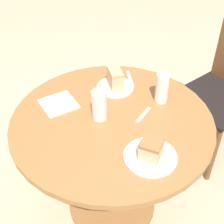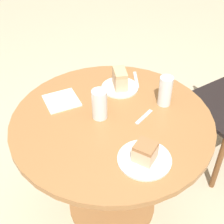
# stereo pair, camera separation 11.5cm
# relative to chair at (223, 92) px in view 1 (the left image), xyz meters

# --- Properties ---
(ground_plane) EXTENTS (8.00, 8.00, 0.00)m
(ground_plane) POSITION_rel_chair_xyz_m (-0.00, -0.92, -0.48)
(ground_plane) COLOR beige
(table) EXTENTS (1.00, 1.00, 0.71)m
(table) POSITION_rel_chair_xyz_m (-0.00, -0.92, 0.05)
(table) COLOR #9E6B3D
(table) RESTS_ON ground_plane
(chair) EXTENTS (0.47, 0.49, 0.89)m
(chair) POSITION_rel_chair_xyz_m (0.00, 0.00, 0.00)
(chair) COLOR brown
(chair) RESTS_ON ground_plane
(plate_near) EXTENTS (0.20, 0.20, 0.01)m
(plate_near) POSITION_rel_chair_xyz_m (-0.20, -0.76, 0.23)
(plate_near) COLOR silver
(plate_near) RESTS_ON table
(plate_far) EXTENTS (0.23, 0.23, 0.01)m
(plate_far) POSITION_rel_chair_xyz_m (0.30, -0.94, 0.23)
(plate_far) COLOR silver
(plate_far) RESTS_ON table
(cake_slice_near) EXTENTS (0.13, 0.10, 0.10)m
(cake_slice_near) POSITION_rel_chair_xyz_m (-0.20, -0.76, 0.29)
(cake_slice_near) COLOR beige
(cake_slice_near) RESTS_ON plate_near
(cake_slice_far) EXTENTS (0.12, 0.12, 0.08)m
(cake_slice_far) POSITION_rel_chair_xyz_m (0.30, -0.94, 0.28)
(cake_slice_far) COLOR beige
(cake_slice_far) RESTS_ON plate_far
(glass_lemonade) EXTENTS (0.07, 0.07, 0.15)m
(glass_lemonade) POSITION_rel_chair_xyz_m (-0.04, -0.97, 0.30)
(glass_lemonade) COLOR silver
(glass_lemonade) RESTS_ON table
(glass_water) EXTENTS (0.07, 0.07, 0.16)m
(glass_water) POSITION_rel_chair_xyz_m (0.03, -0.63, 0.30)
(glass_water) COLOR silver
(glass_water) RESTS_ON table
(napkin_stack) EXTENTS (0.18, 0.18, 0.01)m
(napkin_stack) POSITION_rel_chair_xyz_m (-0.25, -1.08, 0.23)
(napkin_stack) COLOR white
(napkin_stack) RESTS_ON table
(fork) EXTENTS (0.15, 0.09, 0.00)m
(fork) POSITION_rel_chair_xyz_m (-0.22, -0.63, 0.23)
(fork) COLOR silver
(fork) RESTS_ON table
(spoon) EXTENTS (0.07, 0.13, 0.00)m
(spoon) POSITION_rel_chair_xyz_m (0.07, -0.78, 0.23)
(spoon) COLOR silver
(spoon) RESTS_ON table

